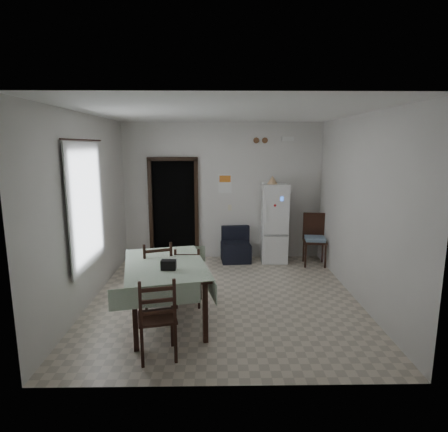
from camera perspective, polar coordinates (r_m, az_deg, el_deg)
name	(u,v)px	position (r m, az deg, el deg)	size (l,w,h in m)	color
ground	(224,298)	(6.19, 0.08, -12.33)	(4.50, 4.50, 0.00)	#C2B49E
ceiling	(225,112)	(5.71, 0.08, 15.51)	(4.20, 4.50, 0.02)	white
wall_back	(223,191)	(8.00, -0.20, 3.77)	(4.20, 0.02, 2.90)	silver
wall_front	(229,250)	(3.58, 0.71, -5.14)	(4.20, 0.02, 2.90)	silver
wall_left	(88,210)	(6.11, -20.03, 0.90)	(0.02, 4.50, 2.90)	silver
wall_right	(360,209)	(6.18, 19.96, 1.01)	(0.02, 4.50, 2.90)	silver
doorway	(175,208)	(8.31, -7.48, 1.22)	(1.06, 0.52, 2.22)	black
window_recess	(79,205)	(5.92, -21.17, 1.51)	(0.10, 1.20, 1.60)	silver
curtain	(87,205)	(5.89, -20.16, 1.53)	(0.02, 1.45, 1.85)	silver
curtain_rod	(83,140)	(5.82, -20.68, 10.80)	(0.02, 0.02, 1.60)	black
calendar	(225,184)	(7.97, 0.16, 4.97)	(0.28, 0.02, 0.40)	white
calendar_image	(225,179)	(7.95, 0.16, 5.68)	(0.24, 0.01, 0.14)	orange
light_switch	(230,208)	(8.04, 0.87, 1.28)	(0.08, 0.02, 0.12)	beige
vent_left	(256,140)	(7.96, 4.94, 11.41)	(0.12, 0.12, 0.03)	brown
vent_right	(265,140)	(7.98, 6.25, 11.39)	(0.12, 0.12, 0.03)	brown
emergency_light	(288,139)	(8.03, 9.67, 11.51)	(0.25, 0.07, 0.09)	white
fridge	(274,223)	(7.87, 7.70, -1.08)	(0.53, 0.53, 1.64)	white
tan_cone	(272,180)	(7.70, 7.39, 5.49)	(0.21, 0.21, 0.17)	tan
navy_seat	(236,245)	(7.90, 1.81, -4.38)	(0.60, 0.58, 0.72)	black
corner_chair	(315,240)	(7.84, 13.67, -3.57)	(0.45, 0.45, 1.05)	black
dining_table	(166,292)	(5.35, -8.85, -11.42)	(1.06, 1.61, 0.84)	#A4B99E
black_bag	(169,265)	(4.93, -8.44, -7.37)	(0.19, 0.12, 0.12)	black
dining_chair_far_left	(156,274)	(5.77, -10.28, -8.70)	(0.45, 0.45, 1.04)	black
dining_chair_far_right	(189,275)	(5.83, -5.43, -9.00)	(0.40, 0.40, 0.92)	black
dining_chair_near_head	(157,316)	(4.50, -10.15, -14.80)	(0.43, 0.43, 1.00)	black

